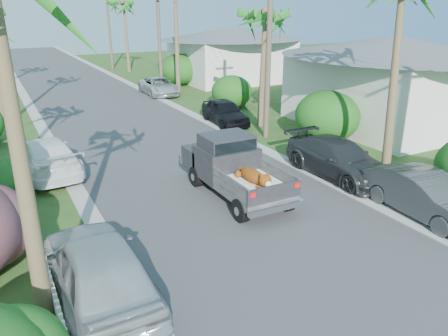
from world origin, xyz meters
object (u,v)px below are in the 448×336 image
parked_car_rf (225,112)px  utility_pole_b (269,44)px  house_right_near (390,85)px  house_right_far (231,56)px  parked_car_rn (425,196)px  parked_car_rm (338,159)px  palm_r_b (264,13)px  pickup_truck (230,165)px  utility_pole_c (159,30)px  parked_car_lf (45,157)px  palm_r_d (124,2)px  parked_car_rd (159,86)px  parked_car_ln (98,269)px  utility_pole_d (109,24)px

parked_car_rf → utility_pole_b: size_ratio=0.45×
house_right_near → house_right_far: (0.00, 18.00, -0.10)m
parked_car_rn → house_right_near: house_right_near is taller
house_right_near → parked_car_rm: bearing=-148.1°
palm_r_b → pickup_truck: bearing=-129.5°
utility_pole_b → utility_pole_c: same height
pickup_truck → parked_car_rm: pickup_truck is taller
parked_car_lf → palm_r_d: size_ratio=0.62×
parked_car_rd → parked_car_ln: bearing=-111.5°
house_right_far → utility_pole_d: bearing=119.6°
house_right_far → utility_pole_b: (-7.40, -17.00, 2.48)m
utility_pole_c → utility_pole_d: (0.00, 15.00, 0.00)m
house_right_near → utility_pole_d: (-7.40, 31.00, 2.38)m
pickup_truck → utility_pole_c: bearing=76.1°
palm_r_d → parked_car_rf: bearing=-93.6°
parked_car_rd → utility_pole_c: bearing=65.2°
parked_car_rm → utility_pole_c: size_ratio=0.55×
parked_car_ln → parked_car_lf: size_ratio=0.95×
parked_car_rf → palm_r_d: palm_r_d is taller
parked_car_rf → parked_car_rd: bearing=95.9°
parked_car_rf → parked_car_lf: size_ratio=0.81×
house_right_near → parked_car_rn: bearing=-131.9°
parked_car_lf → utility_pole_c: 19.03m
parked_car_ln → utility_pole_d: utility_pole_d is taller
parked_car_lf → house_right_far: house_right_far is taller
utility_pole_d → parked_car_rn: bearing=-90.9°
house_right_far → pickup_truck: bearing=-119.1°
utility_pole_c → parked_car_rf: bearing=-92.9°
parked_car_rm → house_right_near: size_ratio=0.55×
parked_car_rd → house_right_near: house_right_near is taller
parked_car_lf → parked_car_ln: bearing=84.5°
palm_r_d → house_right_near: bearing=-76.9°
palm_r_d → house_right_near: 29.10m
pickup_truck → utility_pole_c: 21.24m
parked_car_rd → house_right_far: bearing=25.3°
parked_car_rf → utility_pole_b: bearing=-74.9°
parked_car_rd → parked_car_ln: size_ratio=0.98×
parked_car_rd → utility_pole_c: 4.32m
house_right_far → parked_car_rn: bearing=-106.6°
parked_car_rm → utility_pole_d: size_ratio=0.55×
parked_car_rd → house_right_far: size_ratio=0.52×
parked_car_rf → parked_car_rd: 10.12m
parked_car_rf → parked_car_rn: bearing=-85.2°
house_right_far → utility_pole_c: bearing=-164.9°
parked_car_rf → palm_r_d: 24.49m
palm_r_d → utility_pole_d: 3.79m
pickup_truck → palm_r_b: palm_r_b is taller
parked_car_rn → utility_pole_d: (0.60, 39.91, 3.90)m
parked_car_lf → house_right_near: house_right_near is taller
parked_car_rd → parked_car_lf: bearing=-123.7°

